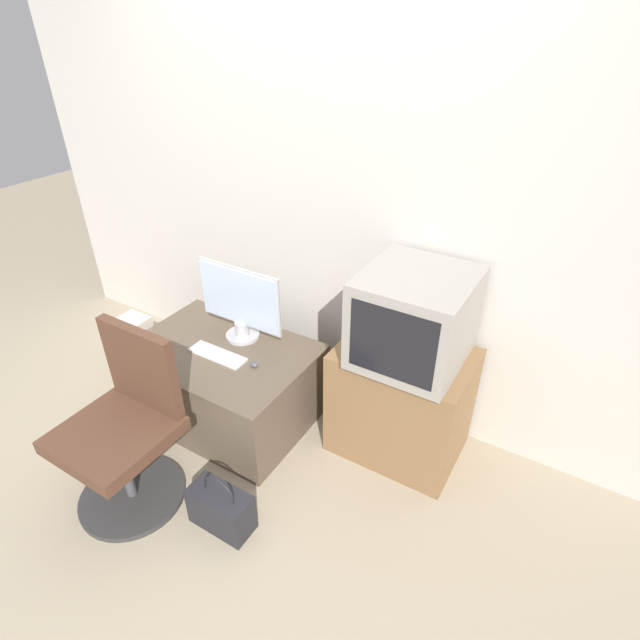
{
  "coord_description": "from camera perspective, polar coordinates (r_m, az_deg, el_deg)",
  "views": [
    {
      "loc": [
        1.36,
        -0.97,
        2.14
      ],
      "look_at": [
        0.19,
        0.96,
        0.72
      ],
      "focal_mm": 28.0,
      "sensor_mm": 36.0,
      "label": 1
    }
  ],
  "objects": [
    {
      "name": "ground_plane",
      "position": [
        2.72,
        -15.22,
        -21.5
      ],
      "size": [
        12.0,
        12.0,
        0.0
      ],
      "primitive_type": "plane",
      "color": "tan"
    },
    {
      "name": "wall_back",
      "position": [
        2.8,
        0.47,
        14.66
      ],
      "size": [
        4.4,
        0.05,
        2.6
      ],
      "color": "beige",
      "rests_on": "ground_plane"
    },
    {
      "name": "desk",
      "position": [
        3.07,
        -10.89,
        -6.93
      ],
      "size": [
        1.04,
        0.73,
        0.47
      ],
      "color": "brown",
      "rests_on": "ground_plane"
    },
    {
      "name": "side_stand",
      "position": [
        2.78,
        9.19,
        -9.18
      ],
      "size": [
        0.68,
        0.5,
        0.65
      ],
      "color": "olive",
      "rests_on": "ground_plane"
    },
    {
      "name": "main_monitor",
      "position": [
        2.89,
        -9.15,
        1.96
      ],
      "size": [
        0.56,
        0.2,
        0.46
      ],
      "color": "#B2B2B7",
      "rests_on": "desk"
    },
    {
      "name": "keyboard",
      "position": [
        2.88,
        -11.63,
        -3.91
      ],
      "size": [
        0.35,
        0.11,
        0.01
      ],
      "color": "white",
      "rests_on": "desk"
    },
    {
      "name": "mouse",
      "position": [
        2.76,
        -7.57,
        -5.06
      ],
      "size": [
        0.05,
        0.04,
        0.03
      ],
      "color": "#4C4C51",
      "rests_on": "desk"
    },
    {
      "name": "crt_tv",
      "position": [
        2.44,
        10.71,
        0.22
      ],
      "size": [
        0.5,
        0.54,
        0.46
      ],
      "color": "gray",
      "rests_on": "side_stand"
    },
    {
      "name": "office_chair",
      "position": [
        2.63,
        -21.23,
        -11.92
      ],
      "size": [
        0.52,
        0.52,
        0.91
      ],
      "color": "#333333",
      "rests_on": "ground_plane"
    },
    {
      "name": "cardboard_box_lower",
      "position": [
        3.6,
        -19.63,
        -4.51
      ],
      "size": [
        0.22,
        0.17,
        0.21
      ],
      "color": "#D1B27F",
      "rests_on": "ground_plane"
    },
    {
      "name": "cardboard_box_upper",
      "position": [
        3.47,
        -20.29,
        -1.51
      ],
      "size": [
        0.19,
        0.15,
        0.24
      ],
      "color": "beige",
      "rests_on": "cardboard_box_lower"
    },
    {
      "name": "handbag",
      "position": [
        2.59,
        -11.22,
        -20.36
      ],
      "size": [
        0.31,
        0.15,
        0.32
      ],
      "color": "#232328",
      "rests_on": "ground_plane"
    }
  ]
}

